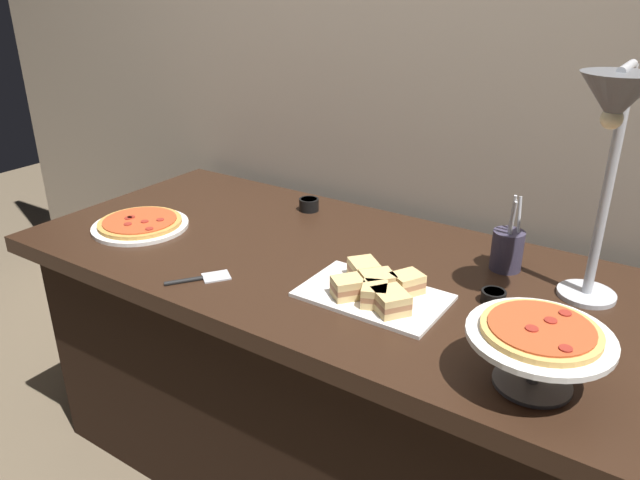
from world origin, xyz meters
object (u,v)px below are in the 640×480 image
sauce_cup_near (493,296)px  serving_spatula (201,279)px  sauce_cup_far (309,204)px  utensil_holder (507,249)px  heat_lamp (612,128)px  pizza_plate_front (140,224)px  sandwich_platter (376,290)px  pizza_plate_center (539,339)px

sauce_cup_near → serving_spatula: sauce_cup_near is taller
sauce_cup_far → utensil_holder: utensil_holder is taller
heat_lamp → pizza_plate_front: 1.35m
sandwich_platter → pizza_plate_center: bearing=-17.1°
utensil_holder → serving_spatula: bearing=-141.8°
pizza_plate_front → sauce_cup_near: (1.08, 0.16, 0.00)m
pizza_plate_center → sandwich_platter: size_ratio=0.78×
heat_lamp → utensil_holder: 0.47m
pizza_plate_front → serving_spatula: 0.43m
pizza_plate_center → heat_lamp: bearing=88.2°
pizza_plate_center → sauce_cup_near: pizza_plate_center is taller
sauce_cup_near → sauce_cup_far: size_ratio=0.91×
sandwich_platter → utensil_holder: (0.21, 0.34, 0.03)m
sandwich_platter → serving_spatula: (-0.43, -0.17, -0.02)m
pizza_plate_center → sauce_cup_far: bearing=149.2°
heat_lamp → sauce_cup_near: heat_lamp is taller
pizza_plate_front → serving_spatula: (0.41, -0.15, -0.01)m
heat_lamp → sandwich_platter: heat_lamp is taller
sauce_cup_near → utensil_holder: bearing=100.1°
pizza_plate_center → utensil_holder: size_ratio=1.24×
sauce_cup_far → utensil_holder: 0.70m
serving_spatula → pizza_plate_center: bearing=2.5°
sandwich_platter → heat_lamp: bearing=23.5°
pizza_plate_center → sauce_cup_far: pizza_plate_center is taller
sauce_cup_near → utensil_holder: size_ratio=0.27×
pizza_plate_center → serving_spatula: bearing=-177.5°
sauce_cup_near → utensil_holder: (-0.03, 0.20, 0.04)m
sauce_cup_near → heat_lamp: bearing=13.6°
sauce_cup_far → sauce_cup_near: bearing=-20.0°
utensil_holder → heat_lamp: bearing=-35.1°
pizza_plate_front → sauce_cup_far: bearing=50.0°
sauce_cup_far → serving_spatula: 0.58m
pizza_plate_center → sauce_cup_far: (-0.90, 0.54, -0.08)m
sandwich_platter → serving_spatula: sandwich_platter is taller
sauce_cup_far → pizza_plate_center: bearing=-30.8°
heat_lamp → sandwich_platter: (-0.43, -0.19, -0.42)m
heat_lamp → sauce_cup_near: size_ratio=9.48×
sandwich_platter → utensil_holder: 0.40m
pizza_plate_front → utensil_holder: bearing=18.6°
heat_lamp → sandwich_platter: 0.63m
sandwich_platter → sauce_cup_far: bearing=139.8°
heat_lamp → sauce_cup_far: heat_lamp is taller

